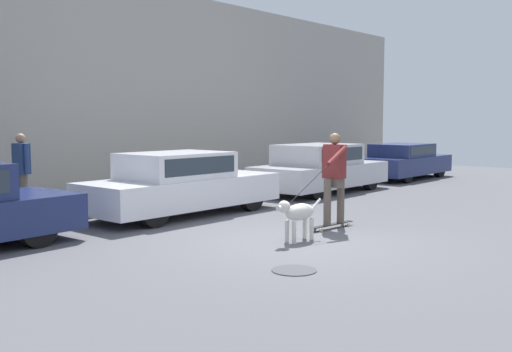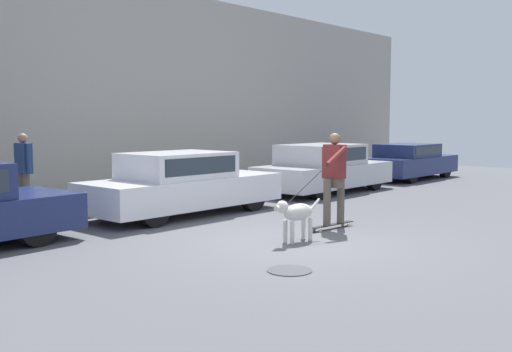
% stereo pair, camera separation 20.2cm
% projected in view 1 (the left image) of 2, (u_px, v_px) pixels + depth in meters
% --- Properties ---
extents(ground_plane, '(36.00, 36.00, 0.00)m').
position_uv_depth(ground_plane, '(295.00, 242.00, 9.84)').
color(ground_plane, '#545459').
extents(back_wall, '(32.00, 0.30, 5.58)m').
position_uv_depth(back_wall, '(52.00, 87.00, 14.23)').
color(back_wall, '#9E998E').
rests_on(back_wall, ground_plane).
extents(sidewalk_curb, '(30.00, 2.46, 0.11)m').
position_uv_depth(sidewalk_curb, '(89.00, 206.00, 13.58)').
color(sidewalk_curb, gray).
rests_on(sidewalk_curb, ground_plane).
extents(parked_car_1, '(4.47, 1.75, 1.33)m').
position_uv_depth(parked_car_1, '(181.00, 185.00, 12.63)').
color(parked_car_1, black).
rests_on(parked_car_1, ground_plane).
extents(parked_car_2, '(4.45, 1.81, 1.34)m').
position_uv_depth(parked_car_2, '(320.00, 169.00, 16.59)').
color(parked_car_2, black).
rests_on(parked_car_2, ground_plane).
extents(parked_car_3, '(4.13, 1.69, 1.20)m').
position_uv_depth(parked_car_3, '(404.00, 162.00, 20.42)').
color(parked_car_3, black).
rests_on(parked_car_3, ground_plane).
extents(dog, '(1.08, 0.33, 0.72)m').
position_uv_depth(dog, '(298.00, 213.00, 9.86)').
color(dog, beige).
rests_on(dog, ground_plane).
extents(skateboarder, '(2.28, 0.57, 1.77)m').
position_uv_depth(skateboarder, '(334.00, 174.00, 11.03)').
color(skateboarder, beige).
rests_on(skateboarder, ground_plane).
extents(pedestrian_with_bag, '(0.24, 0.70, 1.64)m').
position_uv_depth(pedestrian_with_bag, '(21.00, 170.00, 11.91)').
color(pedestrian_with_bag, brown).
rests_on(pedestrian_with_bag, sidewalk_curb).
extents(manhole_cover, '(0.61, 0.61, 0.01)m').
position_uv_depth(manhole_cover, '(294.00, 270.00, 7.99)').
color(manhole_cover, '#38383D').
rests_on(manhole_cover, ground_plane).
extents(fire_hydrant, '(0.18, 0.18, 0.65)m').
position_uv_depth(fire_hydrant, '(350.00, 172.00, 19.30)').
color(fire_hydrant, '#4C5156').
rests_on(fire_hydrant, ground_plane).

